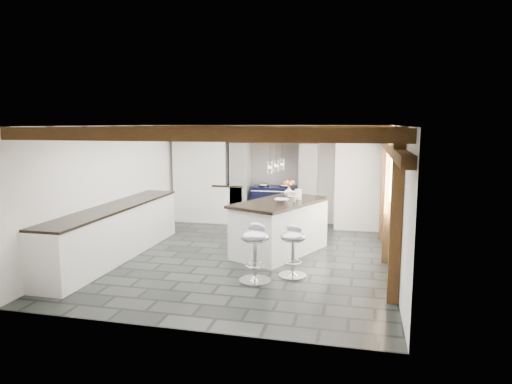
% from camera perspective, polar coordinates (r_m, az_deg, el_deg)
% --- Properties ---
extents(ground, '(6.00, 6.00, 0.00)m').
position_cam_1_polar(ground, '(8.19, -1.33, -8.02)').
color(ground, black).
rests_on(ground, ground).
extents(room_shell, '(6.00, 6.03, 6.00)m').
position_cam_1_polar(room_shell, '(9.47, -2.78, 0.83)').
color(room_shell, white).
rests_on(room_shell, ground).
extents(range_cooker, '(1.00, 0.63, 0.99)m').
position_cam_1_polar(range_cooker, '(10.63, 2.27, -1.58)').
color(range_cooker, black).
rests_on(range_cooker, ground).
extents(kitchen_island, '(1.70, 2.18, 1.28)m').
position_cam_1_polar(kitchen_island, '(8.30, 3.05, -4.31)').
color(kitchen_island, white).
rests_on(kitchen_island, ground).
extents(bar_stool_near, '(0.52, 0.52, 0.81)m').
position_cam_1_polar(bar_stool_near, '(7.03, 4.67, -6.61)').
color(bar_stool_near, silver).
rests_on(bar_stool_near, ground).
extents(bar_stool_far, '(0.55, 0.55, 0.89)m').
position_cam_1_polar(bar_stool_far, '(6.77, -0.07, -6.74)').
color(bar_stool_far, silver).
rests_on(bar_stool_far, ground).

